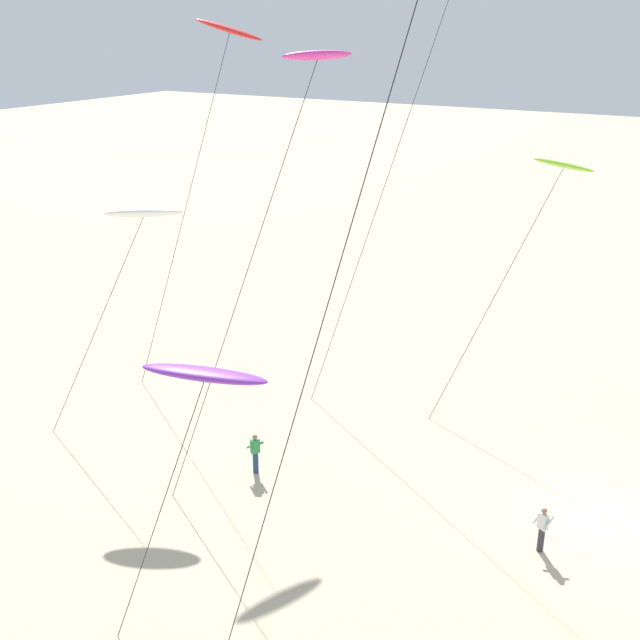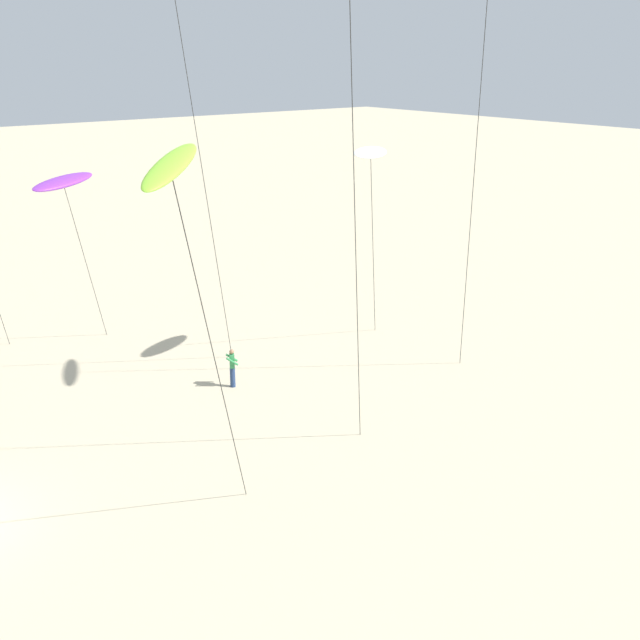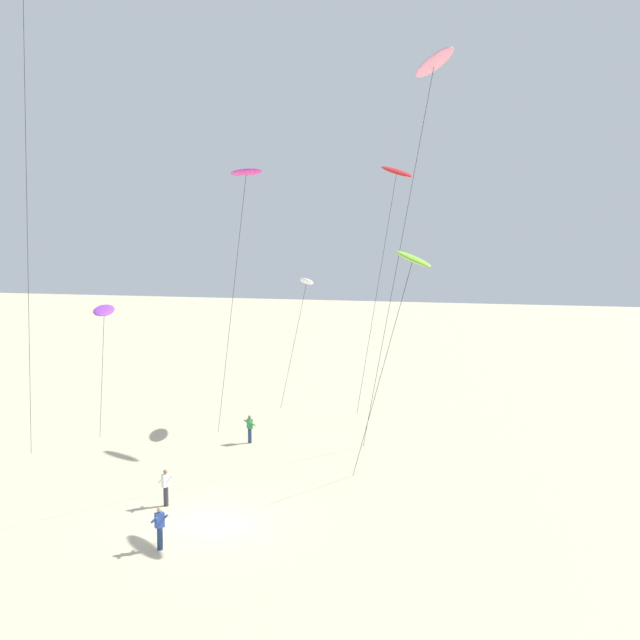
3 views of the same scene
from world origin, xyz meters
TOP-DOWN VIEW (x-y plane):
  - kite_lime at (7.47, 4.32)m, footprint 4.86×5.17m
  - kite_purple at (-10.99, 8.72)m, footprint 3.19×3.89m
  - kite_white at (-2.21, 18.51)m, footprint 4.31×4.99m
  - kite_flyer_middle at (-3.67, 12.36)m, footprint 0.71×0.70m

SIDE VIEW (x-z plane):
  - kite_flyer_middle at x=-3.67m, z-range 0.06..1.73m
  - kite_purple at x=-10.99m, z-range 3.79..12.22m
  - kite_white at x=-2.21m, z-range 4.47..14.21m
  - kite_lime at x=7.47m, z-range 5.22..16.75m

